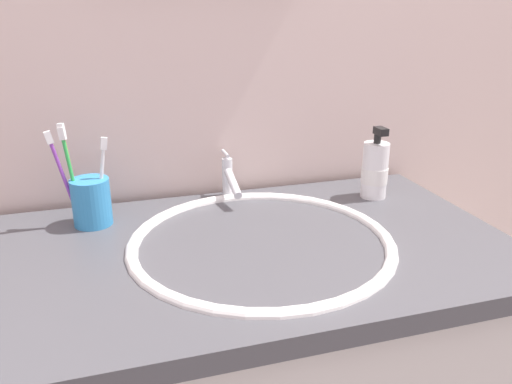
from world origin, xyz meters
name	(u,v)px	position (x,y,z in m)	size (l,w,h in m)	color
tiled_wall_back	(201,49)	(0.00, 0.33, 1.20)	(2.22, 0.04, 2.40)	beige
sink_basin	(261,258)	(0.04, 0.00, 0.84)	(0.50, 0.50, 0.10)	white
faucet	(229,178)	(0.04, 0.25, 0.92)	(0.02, 0.14, 0.10)	silver
toothbrush_cup	(91,202)	(-0.26, 0.18, 0.92)	(0.08, 0.08, 0.10)	#338CCC
toothbrush_purple	(62,173)	(-0.31, 0.18, 0.99)	(0.05, 0.02, 0.19)	purple
toothbrush_white	(102,174)	(-0.24, 0.18, 0.98)	(0.04, 0.01, 0.17)	white
toothbrush_yellow	(70,168)	(-0.29, 0.19, 0.99)	(0.03, 0.02, 0.20)	yellow
toothbrush_green	(71,171)	(-0.29, 0.18, 0.99)	(0.03, 0.02, 0.20)	green
soap_dispenser	(375,170)	(0.36, 0.16, 0.94)	(0.06, 0.06, 0.17)	white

